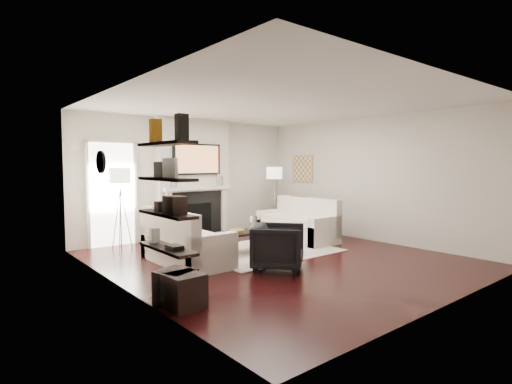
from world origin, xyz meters
TOP-DOWN VIEW (x-y plane):
  - room_envelope at (0.00, 0.00)m, footprint 6.00×6.00m
  - chimney_breast at (0.00, 2.88)m, footprint 1.80×0.25m
  - fireplace_surround at (0.00, 2.74)m, footprint 1.30×0.02m
  - firebox at (0.00, 2.73)m, footprint 0.75×0.02m
  - mantel_pilaster_l at (-0.72, 2.71)m, footprint 0.12×0.08m
  - mantel_pilaster_r at (0.72, 2.71)m, footprint 0.12×0.08m
  - mantel_shelf at (0.00, 2.69)m, footprint 1.70×0.18m
  - tv_body at (0.00, 2.71)m, footprint 1.20×0.06m
  - tv_screen at (0.00, 2.68)m, footprint 1.10×0.00m
  - candlestick_l_tall at (-0.55, 2.70)m, footprint 0.04×0.04m
  - candlestick_l_short at (-0.68, 2.70)m, footprint 0.04×0.04m
  - candlestick_r_tall at (0.55, 2.70)m, footprint 0.04×0.04m
  - candlestick_r_short at (0.68, 2.70)m, footprint 0.04×0.04m
  - hallway_panel at (-1.85, 2.98)m, footprint 0.90×0.02m
  - door_trim_l at (-2.33, 2.96)m, footprint 0.06×0.06m
  - door_trim_r at (-1.37, 2.96)m, footprint 0.06×0.06m
  - door_trim_top at (-1.85, 2.96)m, footprint 1.02×0.06m
  - rug at (0.21, 0.62)m, footprint 2.60×2.00m
  - loveseat_left_base at (-1.40, 0.74)m, footprint 0.85×1.80m
  - loveseat_left_back at (-1.73, 0.74)m, footprint 0.18×1.80m
  - loveseat_left_arm_n at (-1.40, -0.07)m, footprint 0.85×0.18m
  - loveseat_left_arm_s at (-1.40, 1.55)m, footprint 0.85×0.18m
  - loveseat_left_cushion at (-1.35, 0.74)m, footprint 0.63×1.44m
  - pillow_left_orange at (-1.73, 1.04)m, footprint 0.10×0.42m
  - pillow_left_charcoal at (-1.73, 0.44)m, footprint 0.10×0.40m
  - loveseat_right_base at (1.48, 1.00)m, footprint 0.85×1.80m
  - loveseat_right_back at (1.81, 1.00)m, footprint 0.18×1.80m
  - loveseat_right_arm_n at (1.48, 0.19)m, footprint 0.85×0.18m
  - loveseat_right_arm_s at (1.48, 1.81)m, footprint 0.85×0.18m
  - loveseat_right_cushion at (1.43, 1.00)m, footprint 0.63×1.44m
  - pillow_right_orange at (1.81, 1.30)m, footprint 0.10×0.42m
  - pillow_right_charcoal at (1.81, 0.70)m, footprint 0.10×0.40m
  - coffee_table at (-0.13, 0.70)m, footprint 1.10×0.55m
  - coffee_leg_nw at (-0.63, 0.48)m, footprint 0.02×0.02m
  - coffee_leg_ne at (0.37, 0.48)m, footprint 0.02×0.02m
  - coffee_leg_sw at (-0.63, 0.92)m, footprint 0.02×0.02m
  - coffee_leg_se at (0.37, 0.92)m, footprint 0.02×0.02m
  - hurricane_glass at (0.02, 0.70)m, footprint 0.15×0.15m
  - hurricane_candle at (0.02, 0.70)m, footprint 0.10×0.10m
  - copper_bowl at (-0.38, 0.70)m, footprint 0.30×0.30m
  - armchair at (-0.47, -0.53)m, footprint 1.05×1.05m
  - lamp_left_post at (-1.85, 2.52)m, footprint 0.02×0.02m
  - lamp_left_shade at (-1.85, 2.52)m, footprint 0.40×0.40m
  - lamp_left_leg_a at (-1.74, 2.52)m, footprint 0.25×0.02m
  - lamp_left_leg_b at (-1.91, 2.61)m, footprint 0.14×0.22m
  - lamp_left_leg_c at (-1.91, 2.42)m, footprint 0.14×0.22m
  - lamp_right_post at (2.05, 2.38)m, footprint 0.02×0.02m
  - lamp_right_shade at (2.05, 2.38)m, footprint 0.40×0.40m
  - lamp_right_leg_a at (2.16, 2.38)m, footprint 0.25×0.02m
  - lamp_right_leg_b at (2.00, 2.47)m, footprint 0.14×0.22m
  - lamp_right_leg_c at (1.99, 2.28)m, footprint 0.14×0.22m
  - console_top at (2.57, 2.04)m, footprint 0.35×1.20m
  - console_leg_n at (2.57, 1.49)m, footprint 0.30×0.04m
  - console_leg_s at (2.57, 2.59)m, footprint 0.30×0.04m
  - wall_art at (2.73, 2.05)m, footprint 0.03×0.70m
  - shelf_bottom at (-2.62, -1.00)m, footprint 0.25×1.00m
  - shelf_lower at (-2.62, -1.00)m, footprint 0.25×1.00m
  - shelf_upper at (-2.62, -1.00)m, footprint 0.25×1.00m
  - shelf_top at (-2.62, -1.00)m, footprint 0.25×1.00m
  - decor_magfile_a at (-2.62, -1.37)m, footprint 0.12×0.10m
  - decor_magfile_b at (-2.62, -0.74)m, footprint 0.12×0.10m
  - decor_frame_a at (-2.62, -1.09)m, footprint 0.04×0.30m
  - decor_frame_b at (-2.62, -0.82)m, footprint 0.04×0.22m
  - decor_wine_rack at (-2.62, -1.19)m, footprint 0.18×0.25m
  - decor_box_small at (-2.62, -0.88)m, footprint 0.15×0.12m
  - decor_books at (-2.62, -1.17)m, footprint 0.14×0.20m
  - decor_box_tall at (-2.62, -0.65)m, footprint 0.10×0.10m
  - clock_rim at (-2.73, 0.90)m, footprint 0.04×0.34m
  - clock_face at (-2.71, 0.90)m, footprint 0.01×0.29m
  - ottoman_near at (-2.47, -0.90)m, footprint 0.52×0.52m
  - ottoman_far at (-2.47, -1.11)m, footprint 0.42×0.42m

SIDE VIEW (x-z plane):
  - rug at x=0.21m, z-range 0.00..0.01m
  - coffee_leg_nw at x=-0.63m, z-range 0.00..0.38m
  - coffee_leg_ne at x=0.37m, z-range 0.00..0.38m
  - coffee_leg_sw at x=-0.63m, z-range 0.00..0.38m
  - coffee_leg_se at x=0.37m, z-range 0.00..0.38m
  - ottoman_near at x=-2.47m, z-range 0.00..0.40m
  - ottoman_far at x=-2.47m, z-range 0.00..0.40m
  - loveseat_left_base at x=-1.40m, z-range 0.00..0.42m
  - loveseat_right_base at x=1.48m, z-range 0.00..0.42m
  - loveseat_left_arm_n at x=-1.40m, z-range 0.00..0.60m
  - loveseat_left_arm_s at x=-1.40m, z-range 0.00..0.60m
  - loveseat_right_arm_n at x=1.48m, z-range 0.00..0.60m
  - loveseat_right_arm_s at x=1.48m, z-range 0.00..0.60m
  - console_leg_n at x=2.57m, z-range 0.00..0.71m
  - console_leg_s at x=2.57m, z-range 0.00..0.71m
  - armchair at x=-0.47m, z-range 0.00..0.79m
  - coffee_table at x=-0.13m, z-range 0.38..0.42m
  - copper_bowl at x=-0.38m, z-range 0.42..0.47m
  - firebox at x=0.00m, z-range 0.12..0.78m
  - loveseat_left_cushion at x=-1.35m, z-range 0.42..0.52m
  - loveseat_right_cushion at x=1.43m, z-range 0.42..0.52m
  - hurricane_candle at x=0.02m, z-range 0.42..0.57m
  - fireplace_surround at x=0.00m, z-range 0.00..1.04m
  - loveseat_left_back at x=-1.73m, z-range 0.13..0.93m
  - loveseat_right_back at x=1.81m, z-range 0.13..0.93m
  - mantel_pilaster_l at x=-0.72m, z-range 0.00..1.10m
  - mantel_pilaster_r at x=0.72m, z-range 0.00..1.10m
  - hurricane_glass at x=0.02m, z-range 0.43..0.69m
  - lamp_left_leg_a at x=-1.74m, z-range -0.02..1.22m
  - lamp_left_leg_b at x=-1.91m, z-range -0.02..1.22m
  - lamp_left_leg_c at x=-1.91m, z-range -0.02..1.22m
  - lamp_right_leg_a at x=2.16m, z-range -0.02..1.22m
  - lamp_right_leg_b at x=2.00m, z-range -0.02..1.22m
  - lamp_right_leg_c at x=1.99m, z-range -0.02..1.22m
  - lamp_left_post at x=-1.85m, z-range 0.00..1.20m
  - lamp_right_post at x=2.05m, z-range 0.00..1.20m
  - shelf_bottom at x=-2.62m, z-range 0.68..0.72m
  - pillow_left_charcoal at x=-1.73m, z-range 0.52..0.92m
  - pillow_right_charcoal at x=1.81m, z-range 0.52..0.92m
  - pillow_left_orange at x=-1.73m, z-range 0.52..0.94m
  - pillow_right_orange at x=1.81m, z-range 0.52..0.94m
  - console_top at x=2.57m, z-range 0.71..0.75m
  - decor_books at x=-2.62m, z-range 0.72..0.77m
  - decor_box_tall at x=-2.62m, z-range 0.72..0.90m
  - door_trim_l at x=-2.33m, z-range -0.03..2.13m
  - door_trim_r at x=-1.37m, z-range -0.03..2.13m
  - hallway_panel at x=-1.85m, z-range 0.00..2.10m
  - shelf_lower at x=-2.62m, z-range 1.08..1.12m
  - mantel_shelf at x=0.00m, z-range 1.09..1.16m
  - decor_box_small at x=-2.62m, z-range 1.12..1.24m
  - decor_wine_rack at x=-2.62m, z-range 1.12..1.32m
  - candlestick_l_short at x=-0.68m, z-range 1.15..1.40m
  - candlestick_r_short at x=0.68m, z-range 1.15..1.40m
  - candlestick_l_tall at x=-0.55m, z-range 1.16..1.45m
  - candlestick_r_tall at x=0.55m, z-range 1.16..1.45m
  - room_envelope at x=0.00m, z-range -1.65..4.35m
  - chimney_breast at x=0.00m, z-range 0.00..2.70m
  - lamp_left_shade at x=-1.85m, z-range 1.30..1.60m
  - lamp_right_shade at x=2.05m, z-range 1.30..1.60m
  - shelf_upper at x=-2.62m, z-range 1.48..1.52m
  - wall_art at x=2.73m, z-range 1.20..1.90m
  - decor_frame_b at x=-2.62m, z-range 1.52..1.70m
  - decor_frame_a at x=-2.62m, z-range 1.52..1.74m
  - clock_rim at x=-2.73m, z-range 1.53..1.87m
  - clock_face at x=-2.71m, z-range 1.55..1.84m
  - tv_screen at x=0.00m, z-range 1.47..2.09m
  - tv_body at x=0.00m, z-range 1.43..2.13m
  - shelf_top at x=-2.62m, z-range 1.88..1.92m
  - decor_magfile_a at x=-2.62m, z-range 1.92..2.20m
  - decor_magfile_b at x=-2.62m, z-range 1.92..2.20m
  - door_trim_top at x=-1.85m, z-range 2.10..2.16m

